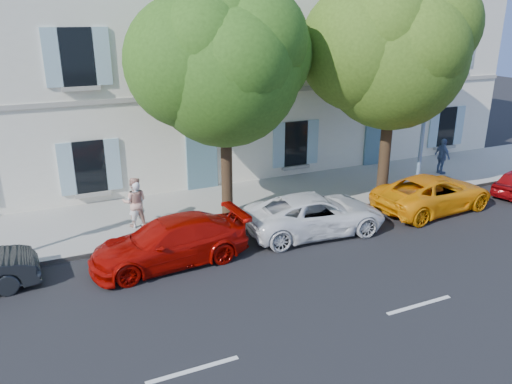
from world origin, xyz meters
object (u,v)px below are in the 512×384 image
street_lamp (431,83)px  pedestrian_b (135,202)px  car_white_coupe (315,214)px  tree_left (225,71)px  car_red_coupe (170,242)px  pedestrian_a (136,205)px  car_yellow_supercar (433,193)px  pedestrian_c (442,156)px  tree_right (393,57)px

street_lamp → pedestrian_b: bearing=174.7°
pedestrian_b → car_white_coupe: bearing=168.8°
tree_left → car_white_coupe: bearing=-48.3°
car_red_coupe → pedestrian_a: pedestrian_a is taller
car_red_coupe → car_white_coupe: size_ratio=0.97×
car_yellow_supercar → street_lamp: (0.84, 1.64, 3.86)m
pedestrian_c → car_white_coupe: bearing=115.9°
car_red_coupe → car_yellow_supercar: bearing=87.2°
pedestrian_b → tree_left: bearing=-168.8°
car_white_coupe → pedestrian_c: 9.00m
car_yellow_supercar → car_red_coupe: bearing=86.1°
street_lamp → pedestrian_b: 12.01m
car_white_coupe → street_lamp: 7.30m
car_white_coupe → street_lamp: (5.97, 1.64, 3.86)m
tree_right → car_white_coupe: bearing=-155.6°
car_red_coupe → pedestrian_b: pedestrian_b is taller
car_white_coupe → tree_left: size_ratio=0.61×
car_yellow_supercar → tree_left: size_ratio=0.61×
car_red_coupe → pedestrian_b: size_ratio=2.70×
street_lamp → pedestrian_a: street_lamp is taller
tree_left → tree_right: (6.50, -0.53, 0.29)m
car_white_coupe → tree_left: tree_left is taller
street_lamp → pedestrian_a: bearing=175.3°
pedestrian_b → car_red_coupe: bearing=113.4°
car_yellow_supercar → street_lamp: size_ratio=0.62×
car_red_coupe → pedestrian_a: (-0.40, 2.74, 0.28)m
car_red_coupe → pedestrian_b: (-0.42, 2.85, 0.34)m
car_red_coupe → pedestrian_c: size_ratio=2.89×
street_lamp → pedestrian_b: size_ratio=4.46×
car_red_coupe → car_white_coupe: car_red_coupe is taller
pedestrian_a → pedestrian_c: bearing=165.5°
tree_right → pedestrian_b: size_ratio=4.84×
car_red_coupe → street_lamp: size_ratio=0.61×
car_white_coupe → tree_left: (-2.21, 2.48, 4.57)m
car_yellow_supercar → tree_right: (-0.84, 1.95, 4.86)m
car_yellow_supercar → tree_left: bearing=66.6°
car_white_coupe → tree_right: (4.29, 1.95, 4.86)m
car_red_coupe → tree_right: tree_right is taller
tree_right → pedestrian_c: (4.17, 1.10, -4.56)m
car_white_coupe → car_yellow_supercar: (5.14, -0.00, -0.00)m
car_yellow_supercar → tree_left: 9.00m
street_lamp → pedestrian_c: street_lamp is taller
tree_right → car_red_coupe: bearing=-167.3°
tree_left → pedestrian_a: (-3.24, 0.11, -4.28)m
car_white_coupe → pedestrian_a: (-5.45, 2.59, 0.29)m
pedestrian_b → street_lamp: bearing=-170.2°
car_yellow_supercar → pedestrian_a: 10.90m
tree_left → tree_right: 6.53m
tree_left → pedestrian_b: size_ratio=4.56×
car_yellow_supercar → pedestrian_c: bearing=-52.3°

